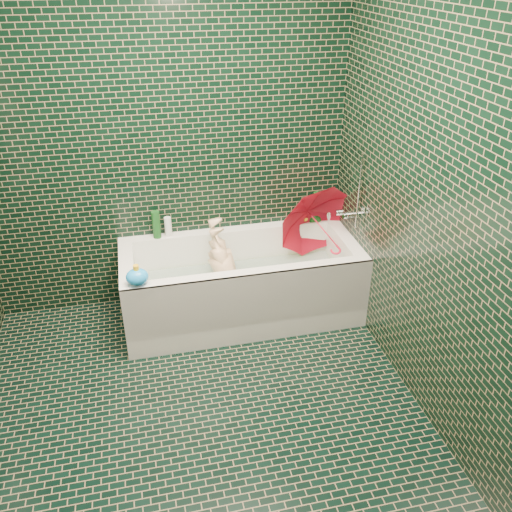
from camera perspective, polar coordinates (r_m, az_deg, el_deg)
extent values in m
plane|color=black|center=(3.32, -5.69, -16.98)|extent=(2.80, 2.80, 0.00)
plane|color=black|center=(3.87, -9.62, 11.78)|extent=(2.80, 0.00, 2.80)
plane|color=black|center=(1.47, 0.10, -22.22)|extent=(2.80, 0.00, 2.80)
plane|color=black|center=(2.97, 18.74, 5.07)|extent=(0.00, 2.80, 2.80)
cube|color=white|center=(4.10, -1.54, -5.07)|extent=(1.70, 0.75, 0.15)
cube|color=white|center=(4.23, -2.48, 0.45)|extent=(1.70, 0.10, 0.40)
cube|color=white|center=(3.68, -0.56, -4.35)|extent=(1.70, 0.10, 0.40)
cube|color=white|center=(4.16, 9.27, -0.46)|extent=(0.10, 0.55, 0.40)
cube|color=white|center=(3.90, -13.20, -3.13)|extent=(0.10, 0.55, 0.40)
cube|color=white|center=(3.69, -0.42, -5.65)|extent=(1.70, 0.02, 0.55)
cube|color=#45CA28|center=(4.05, -1.55, -4.13)|extent=(1.35, 0.47, 0.01)
cube|color=silver|center=(3.98, -1.58, -2.40)|extent=(1.48, 0.53, 0.00)
cylinder|color=silver|center=(4.00, 10.10, 4.31)|extent=(0.14, 0.05, 0.05)
cylinder|color=silver|center=(4.02, 8.72, 4.57)|extent=(0.05, 0.04, 0.04)
cylinder|color=silver|center=(3.82, 10.81, 6.65)|extent=(0.01, 0.01, 0.55)
imported|color=beige|center=(3.97, -2.86, -2.33)|extent=(0.96, 0.48, 0.39)
imported|color=red|center=(4.04, 7.12, 2.73)|extent=(0.77, 0.82, 0.74)
imported|color=white|center=(4.29, 6.46, 3.78)|extent=(0.12, 0.12, 0.24)
imported|color=#5F217C|center=(4.33, 7.96, 3.87)|extent=(0.10, 0.10, 0.18)
imported|color=#144719|center=(4.26, 6.25, 3.55)|extent=(0.15, 0.15, 0.19)
cylinder|color=#144719|center=(4.26, 6.37, 5.23)|extent=(0.07, 0.07, 0.23)
cylinder|color=silver|center=(4.28, 7.69, 5.03)|extent=(0.06, 0.06, 0.19)
cylinder|color=#144719|center=(4.03, -10.45, 3.27)|extent=(0.06, 0.06, 0.21)
cylinder|color=white|center=(4.05, -9.24, 3.06)|extent=(0.06, 0.06, 0.15)
ellipsoid|color=yellow|center=(4.24, 5.07, 4.00)|extent=(0.08, 0.07, 0.06)
sphere|color=yellow|center=(4.24, 5.50, 4.47)|extent=(0.04, 0.04, 0.04)
cone|color=orange|center=(4.24, 5.77, 4.46)|extent=(0.02, 0.02, 0.02)
ellipsoid|color=#1B92FA|center=(3.49, -12.40, -2.16)|extent=(0.18, 0.16, 0.11)
cylinder|color=yellow|center=(3.46, -12.52, -1.25)|extent=(0.04, 0.04, 0.04)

